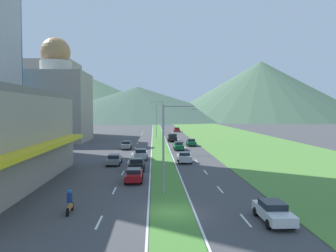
{
  "coord_description": "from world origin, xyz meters",
  "views": [
    {
      "loc": [
        -1.33,
        -24.83,
        7.74
      ],
      "look_at": [
        1.03,
        30.07,
        5.07
      ],
      "focal_mm": 35.95,
      "sensor_mm": 36.0,
      "label": 1
    }
  ],
  "objects": [
    {
      "name": "lane_dash_left_12",
      "position": [
        -5.1,
        88.61,
        0.01
      ],
      "size": [
        0.16,
        2.8,
        0.01
      ],
      "primitive_type": "cube",
      "color": "silver",
      "rests_on": "ground_plane"
    },
    {
      "name": "lane_dash_right_5",
      "position": [
        5.1,
        25.25,
        0.01
      ],
      "size": [
        0.16,
        2.8,
        0.01
      ],
      "primitive_type": "cube",
      "color": "silver",
      "rests_on": "ground_plane"
    },
    {
      "name": "hill_far_center",
      "position": [
        -13.03,
        225.48,
        12.37
      ],
      "size": [
        158.36,
        158.36,
        24.74
      ],
      "primitive_type": "cone",
      "color": "#3D5647",
      "rests_on": "ground_plane"
    },
    {
      "name": "hill_far_right",
      "position": [
        79.26,
        225.48,
        22.0
      ],
      "size": [
        152.83,
        152.83,
        44.0
      ],
      "primitive_type": "cone",
      "color": "#47664C",
      "rests_on": "ground_plane"
    },
    {
      "name": "lane_dash_left_8",
      "position": [
        -5.1,
        52.4,
        0.01
      ],
      "size": [
        0.16,
        2.8,
        0.01
      ],
      "primitive_type": "cube",
      "color": "silver",
      "rests_on": "ground_plane"
    },
    {
      "name": "lane_dash_right_2",
      "position": [
        5.1,
        -1.9,
        0.01
      ],
      "size": [
        0.16,
        2.8,
        0.01
      ],
      "primitive_type": "cube",
      "color": "silver",
      "rests_on": "ground_plane"
    },
    {
      "name": "lane_dash_left_3",
      "position": [
        -5.1,
        7.15,
        0.01
      ],
      "size": [
        0.16,
        2.8,
        0.01
      ],
      "primitive_type": "cube",
      "color": "silver",
      "rests_on": "ground_plane"
    },
    {
      "name": "edge_line_median_left",
      "position": [
        -1.75,
        60.0,
        0.01
      ],
      "size": [
        0.16,
        240.0,
        0.01
      ],
      "primitive_type": "cube",
      "color": "silver",
      "rests_on": "ground_plane"
    },
    {
      "name": "street_lamp_mid",
      "position": [
        0.04,
        36.05,
        5.36
      ],
      "size": [
        2.82,
        0.42,
        9.34
      ],
      "color": "#99999E",
      "rests_on": "ground_plane"
    },
    {
      "name": "street_lamp_near",
      "position": [
        -0.05,
        5.67,
        4.81
      ],
      "size": [
        3.19,
        0.32,
        8.21
      ],
      "color": "#99999E",
      "rests_on": "ground_plane"
    },
    {
      "name": "lane_dash_left_7",
      "position": [
        -5.1,
        43.35,
        0.01
      ],
      "size": [
        0.16,
        2.8,
        0.01
      ],
      "primitive_type": "cube",
      "color": "silver",
      "rests_on": "ground_plane"
    },
    {
      "name": "lane_dash_left_9",
      "position": [
        -5.1,
        61.45,
        0.01
      ],
      "size": [
        0.16,
        2.8,
        0.01
      ],
      "primitive_type": "cube",
      "color": "silver",
      "rests_on": "ground_plane"
    },
    {
      "name": "lane_dash_left_10",
      "position": [
        -5.1,
        70.51,
        0.01
      ],
      "size": [
        0.16,
        2.8,
        0.01
      ],
      "primitive_type": "cube",
      "color": "silver",
      "rests_on": "ground_plane"
    },
    {
      "name": "lane_dash_left_4",
      "position": [
        -5.1,
        16.2,
        0.01
      ],
      "size": [
        0.16,
        2.8,
        0.01
      ],
      "primitive_type": "cube",
      "color": "silver",
      "rests_on": "ground_plane"
    },
    {
      "name": "car_0",
      "position": [
        6.91,
        -2.31,
        0.73
      ],
      "size": [
        1.88,
        4.42,
        1.4
      ],
      "rotation": [
        0.0,
        0.0,
        -1.57
      ],
      "color": "silver",
      "rests_on": "ground_plane"
    },
    {
      "name": "street_lamp_far",
      "position": [
        -0.25,
        66.51,
        5.48
      ],
      "size": [
        3.37,
        0.28,
        9.47
      ],
      "color": "#99999E",
      "rests_on": "ground_plane"
    },
    {
      "name": "car_4",
      "position": [
        -3.43,
        11.14,
        0.74
      ],
      "size": [
        1.86,
        4.36,
        1.43
      ],
      "rotation": [
        0.0,
        0.0,
        1.57
      ],
      "color": "maroon",
      "rests_on": "ground_plane"
    },
    {
      "name": "midrise_colored",
      "position": [
        -32.58,
        78.8,
        11.03
      ],
      "size": [
        15.77,
        15.77,
        22.06
      ],
      "primitive_type": "cube",
      "color": "#9E9384",
      "rests_on": "ground_plane"
    },
    {
      "name": "motorcycle_rider",
      "position": [
        -7.59,
        0.2,
        0.75
      ],
      "size": [
        0.36,
        2.0,
        1.8
      ],
      "rotation": [
        0.0,
        0.0,
        1.57
      ],
      "color": "black",
      "rests_on": "ground_plane"
    },
    {
      "name": "edge_line_median_right",
      "position": [
        1.75,
        60.0,
        0.01
      ],
      "size": [
        0.16,
        240.0,
        0.01
      ],
      "primitive_type": "cube",
      "color": "silver",
      "rests_on": "ground_plane"
    },
    {
      "name": "lane_dash_right_7",
      "position": [
        5.1,
        43.35,
        0.01
      ],
      "size": [
        0.16,
        2.8,
        0.01
      ],
      "primitive_type": "cube",
      "color": "silver",
      "rests_on": "ground_plane"
    },
    {
      "name": "car_5",
      "position": [
        -3.5,
        17.87,
        0.79
      ],
      "size": [
        1.98,
        4.14,
        1.57
      ],
      "rotation": [
        0.0,
        0.0,
        1.57
      ],
      "color": "black",
      "rests_on": "ground_plane"
    },
    {
      "name": "lane_dash_left_11",
      "position": [
        -5.1,
        79.56,
        0.01
      ],
      "size": [
        0.16,
        2.8,
        0.01
      ],
      "primitive_type": "cube",
      "color": "silver",
      "rests_on": "ground_plane"
    },
    {
      "name": "car_8",
      "position": [
        3.48,
        39.45,
        0.79
      ],
      "size": [
        1.86,
        4.68,
        1.55
      ],
      "rotation": [
        0.0,
        0.0,
        -1.57
      ],
      "color": "#0C5128",
      "rests_on": "ground_plane"
    },
    {
      "name": "lane_dash_left_6",
      "position": [
        -5.1,
        34.3,
        0.01
      ],
      "size": [
        0.16,
        2.8,
        0.01
      ],
      "primitive_type": "cube",
      "color": "silver",
      "rests_on": "ground_plane"
    },
    {
      "name": "domed_building",
      "position": [
        -24.85,
        57.7,
        9.77
      ],
      "size": [
        14.9,
        14.9,
        25.06
      ],
      "color": "#9E9384",
      "rests_on": "ground_plane"
    },
    {
      "name": "car_1",
      "position": [
        3.15,
        23.84,
        0.79
      ],
      "size": [
        1.96,
        4.05,
        1.52
      ],
      "rotation": [
        0.0,
        0.0,
        -1.57
      ],
      "color": "#B2B2B7",
      "rests_on": "ground_plane"
    },
    {
      "name": "pickup_truck_0",
      "position": [
        3.22,
        56.43,
        0.98
      ],
      "size": [
        2.18,
        5.4,
        2.0
      ],
      "rotation": [
        0.0,
        0.0,
        -1.57
      ],
      "color": "black",
      "rests_on": "ground_plane"
    },
    {
      "name": "car_7",
      "position": [
        -3.31,
        27.51,
        0.82
      ],
      "size": [
        2.01,
        4.55,
        1.62
      ],
      "rotation": [
        0.0,
        0.0,
        1.57
      ],
      "color": "#B2B2B7",
      "rests_on": "ground_plane"
    },
    {
      "name": "lane_dash_right_4",
      "position": [
        5.1,
        16.2,
        0.01
      ],
      "size": [
        0.16,
        2.8,
        0.01
      ],
      "primitive_type": "cube",
      "color": "silver",
      "rests_on": "ground_plane"
    },
    {
      "name": "lane_dash_right_8",
      "position": [
        5.1,
        52.4,
        0.01
      ],
      "size": [
        0.16,
        2.8,
        0.01
      ],
      "primitive_type": "cube",
      "color": "silver",
      "rests_on": "ground_plane"
    },
    {
      "name": "car_9",
      "position": [
        6.72,
        46.54,
        0.76
      ],
      "size": [
        1.89,
        4.26,
        1.51
      ],
      "rotation": [
        0.0,
        0.0,
        -1.57
      ],
      "color": "#0C5128",
      "rests_on": "ground_plane"
    },
    {
      "name": "lane_dash_right_11",
      "position": [
        5.1,
        79.56,
        0.01
      ],
      "size": [
        0.16,
        2.8,
        0.01
      ],
      "primitive_type": "cube",
      "color": "silver",
      "rests_on": "ground_plane"
    },
    {
      "name": "lane_dash_right_12",
      "position": [
        5.1,
        88.61,
        0.01
      ],
      "size": [
        0.16,
        2.8,
        0.01
      ],
      "primitive_type": "cube",
      "color": "silver",
      "rests_on": "ground_plane"
    },
    {
      "name": "lane_dash_right_6",
      "position": [
        5.1,
        34.3,
        0.01
      ],
      "size": [
        0.16,
        2.8,
        0.01
      ],
      "primitive_type": "cube",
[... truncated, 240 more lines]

